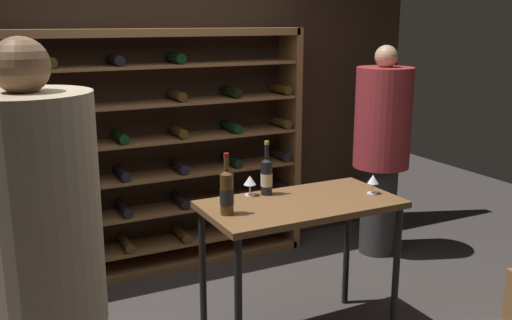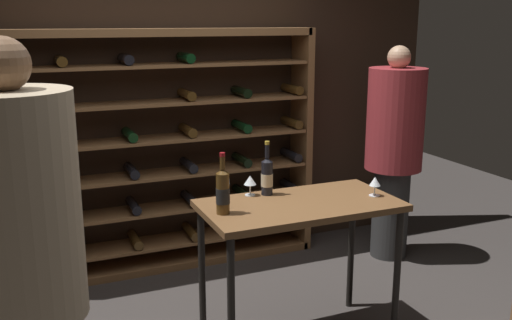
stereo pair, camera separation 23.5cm
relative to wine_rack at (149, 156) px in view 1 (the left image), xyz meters
The scene contains 9 objects.
back_wall 0.53m from the wine_rack, 61.04° to the left, with size 4.96×0.10×2.88m, color #332319.
wine_rack is the anchor object (origin of this frame).
tasting_table 1.57m from the wine_rack, 70.83° to the right, with size 1.20×0.63×0.93m.
person_bystander_dark_jacket 2.39m from the wine_rack, 116.51° to the right, with size 0.49×0.49×1.96m.
person_bystander_red_print 1.96m from the wine_rack, 16.21° to the right, with size 0.48×0.48×1.81m.
wine_bottle_amber_reserve 1.50m from the wine_rack, 89.57° to the right, with size 0.08×0.08×0.36m.
wine_bottle_green_slim 1.32m from the wine_rack, 72.61° to the right, with size 0.08×0.08×0.35m.
wine_glass_stemmed_left 1.26m from the wine_rack, 76.83° to the right, with size 0.08×0.08×0.13m.
wine_glass_stemmed_right 1.84m from the wine_rack, 56.91° to the right, with size 0.07×0.07×0.12m.
Camera 1 is at (-1.37, -2.91, 2.02)m, focal length 40.48 mm.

